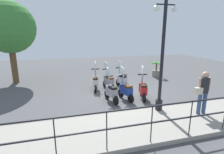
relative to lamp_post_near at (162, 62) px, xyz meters
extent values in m
plane|color=#4C4C4F|center=(2.40, 0.67, -2.00)|extent=(28.00, 28.00, 0.00)
cube|color=gray|center=(-0.80, 0.67, -1.93)|extent=(2.20, 20.00, 0.15)
cube|color=gray|center=(0.25, 0.67, -1.93)|extent=(0.10, 20.00, 0.15)
cube|color=black|center=(-1.80, 0.67, -0.80)|extent=(0.04, 16.00, 0.04)
cube|color=black|center=(-1.80, 0.67, -1.28)|extent=(0.04, 16.00, 0.04)
cylinder|color=black|center=(-1.80, 0.05, -1.33)|extent=(0.03, 0.03, 1.05)
cylinder|color=black|center=(-1.80, 1.28, -1.33)|extent=(0.03, 0.03, 1.05)
cylinder|color=black|center=(-1.80, 2.51, -1.33)|extent=(0.03, 0.03, 1.05)
cylinder|color=black|center=(-1.80, 3.74, -1.33)|extent=(0.03, 0.03, 1.05)
cylinder|color=black|center=(0.00, 0.00, -1.65)|extent=(0.26, 0.26, 0.40)
cylinder|color=black|center=(0.00, 0.00, 0.18)|extent=(0.12, 0.12, 4.07)
cube|color=black|center=(0.00, 0.00, 1.97)|extent=(0.04, 0.70, 0.04)
sphere|color=white|center=(0.00, -0.35, 1.83)|extent=(0.20, 0.20, 0.20)
sphere|color=white|center=(0.00, 0.35, 1.83)|extent=(0.20, 0.20, 0.20)
cylinder|color=#384C70|center=(-0.72, -1.44, -1.44)|extent=(0.14, 0.14, 0.82)
cylinder|color=#384C70|center=(-0.72, -1.22, -1.44)|extent=(0.14, 0.14, 0.82)
cylinder|color=#232328|center=(-0.72, -1.33, -0.76)|extent=(0.33, 0.33, 0.55)
sphere|color=tan|center=(-0.72, -1.33, -0.37)|extent=(0.22, 0.22, 0.22)
cylinder|color=tan|center=(-0.72, -1.53, -0.74)|extent=(0.09, 0.09, 0.52)
cylinder|color=tan|center=(-0.71, -1.13, -0.74)|extent=(0.09, 0.09, 0.52)
cube|color=beige|center=(-0.76, -1.06, -0.93)|extent=(0.15, 0.28, 0.24)
cylinder|color=brown|center=(6.27, 6.44, -0.89)|extent=(0.36, 0.36, 2.23)
sphere|color=#387A33|center=(6.27, 6.44, 1.37)|extent=(3.05, 3.05, 3.05)
cylinder|color=slate|center=(5.30, -2.84, -1.78)|extent=(0.56, 0.56, 0.45)
cylinder|color=brown|center=(5.30, -2.84, -1.30)|extent=(0.10, 0.10, 0.50)
ellipsoid|color=#387A33|center=(5.55, -2.84, -1.00)|extent=(0.56, 0.16, 0.10)
ellipsoid|color=#387A33|center=(5.05, -2.84, -1.00)|extent=(0.56, 0.16, 0.10)
ellipsoid|color=#387A33|center=(5.30, -2.59, -1.00)|extent=(0.56, 0.16, 0.10)
ellipsoid|color=#387A33|center=(5.30, -3.09, -1.00)|extent=(0.56, 0.16, 0.10)
ellipsoid|color=#387A33|center=(5.48, -2.66, -1.00)|extent=(0.56, 0.16, 0.10)
ellipsoid|color=#387A33|center=(5.12, -3.02, -1.00)|extent=(0.56, 0.16, 0.10)
cylinder|color=black|center=(1.97, -0.16, -1.80)|extent=(0.41, 0.18, 0.40)
cylinder|color=black|center=(1.17, 0.05, -1.80)|extent=(0.41, 0.18, 0.40)
cube|color=#B21E1E|center=(1.49, -0.03, -1.52)|extent=(0.65, 0.42, 0.36)
cube|color=#B21E1E|center=(1.77, -0.11, -1.50)|extent=(0.19, 0.32, 0.44)
cube|color=black|center=(1.42, -0.02, -1.29)|extent=(0.45, 0.35, 0.10)
cylinder|color=gray|center=(1.83, -0.12, -1.15)|extent=(0.19, 0.11, 0.55)
cube|color=black|center=(1.83, -0.12, -0.87)|extent=(0.17, 0.44, 0.05)
cube|color=silver|center=(1.88, -0.14, -0.67)|extent=(0.38, 0.13, 0.42)
cylinder|color=black|center=(2.06, 0.87, -1.80)|extent=(0.41, 0.18, 0.40)
cylinder|color=black|center=(1.26, 0.67, -1.80)|extent=(0.41, 0.18, 0.40)
cube|color=navy|center=(1.58, 0.75, -1.52)|extent=(0.65, 0.42, 0.36)
cube|color=navy|center=(1.86, 0.82, -1.50)|extent=(0.19, 0.32, 0.44)
cube|color=#4C2D19|center=(1.51, 0.73, -1.29)|extent=(0.45, 0.35, 0.10)
cylinder|color=gray|center=(1.92, 0.83, -1.15)|extent=(0.19, 0.11, 0.55)
cube|color=black|center=(1.92, 0.83, -0.87)|extent=(0.17, 0.44, 0.05)
cube|color=silver|center=(1.97, 0.85, -0.67)|extent=(0.38, 0.12, 0.42)
cylinder|color=black|center=(2.04, 1.57, -1.80)|extent=(0.41, 0.17, 0.40)
cylinder|color=black|center=(1.23, 1.38, -1.80)|extent=(0.41, 0.17, 0.40)
cube|color=gray|center=(1.55, 1.45, -1.52)|extent=(0.65, 0.41, 0.36)
cube|color=gray|center=(1.84, 1.52, -1.50)|extent=(0.19, 0.32, 0.44)
cube|color=black|center=(1.49, 1.44, -1.29)|extent=(0.45, 0.34, 0.10)
cylinder|color=gray|center=(1.89, 1.53, -1.15)|extent=(0.19, 0.11, 0.55)
cube|color=black|center=(1.89, 1.53, -0.87)|extent=(0.16, 0.44, 0.05)
cube|color=silver|center=(1.95, 1.55, -0.67)|extent=(0.38, 0.12, 0.42)
cylinder|color=black|center=(3.88, 0.45, -1.80)|extent=(0.41, 0.16, 0.40)
cylinder|color=black|center=(3.06, 0.29, -1.80)|extent=(0.41, 0.16, 0.40)
cube|color=#B7BCC6|center=(3.39, 0.35, -1.52)|extent=(0.64, 0.39, 0.36)
cube|color=#B7BCC6|center=(3.67, 0.41, -1.50)|extent=(0.18, 0.32, 0.44)
cube|color=black|center=(3.32, 0.34, -1.29)|extent=(0.44, 0.33, 0.10)
cylinder|color=gray|center=(3.73, 0.42, -1.15)|extent=(0.19, 0.10, 0.55)
cube|color=black|center=(3.73, 0.42, -0.87)|extent=(0.15, 0.44, 0.05)
cube|color=silver|center=(3.79, 0.43, -0.67)|extent=(0.39, 0.11, 0.42)
cylinder|color=black|center=(3.71, 1.27, -1.80)|extent=(0.41, 0.18, 0.40)
cylinder|color=black|center=(2.91, 1.06, -1.80)|extent=(0.41, 0.18, 0.40)
cube|color=gray|center=(3.22, 1.14, -1.52)|extent=(0.65, 0.43, 0.36)
cube|color=gray|center=(3.50, 1.22, -1.50)|extent=(0.19, 0.32, 0.44)
cube|color=#4C2D19|center=(3.16, 1.12, -1.29)|extent=(0.45, 0.36, 0.10)
cylinder|color=gray|center=(3.56, 1.23, -1.15)|extent=(0.19, 0.12, 0.55)
cube|color=black|center=(3.56, 1.23, -0.87)|extent=(0.17, 0.44, 0.05)
cube|color=silver|center=(3.62, 1.25, -0.67)|extent=(0.38, 0.13, 0.42)
cylinder|color=black|center=(3.84, 1.78, -1.80)|extent=(0.41, 0.16, 0.40)
cylinder|color=black|center=(3.03, 1.94, -1.80)|extent=(0.41, 0.16, 0.40)
cube|color=beige|center=(3.35, 1.88, -1.52)|extent=(0.64, 0.39, 0.36)
cube|color=beige|center=(3.64, 1.82, -1.50)|extent=(0.18, 0.32, 0.44)
cube|color=black|center=(3.28, 1.89, -1.29)|extent=(0.44, 0.33, 0.10)
cylinder|color=gray|center=(3.70, 1.81, -1.15)|extent=(0.19, 0.10, 0.55)
cube|color=black|center=(3.70, 1.81, -0.87)|extent=(0.15, 0.44, 0.05)
cube|color=silver|center=(3.75, 1.80, -0.67)|extent=(0.39, 0.11, 0.42)
camera|label=1|loc=(-5.57, 3.41, 1.05)|focal=28.00mm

